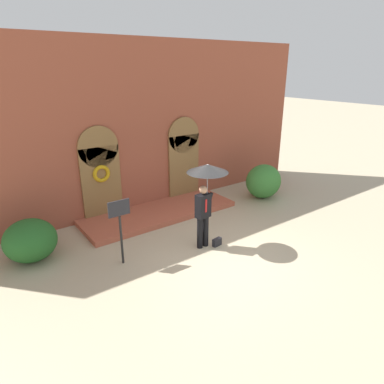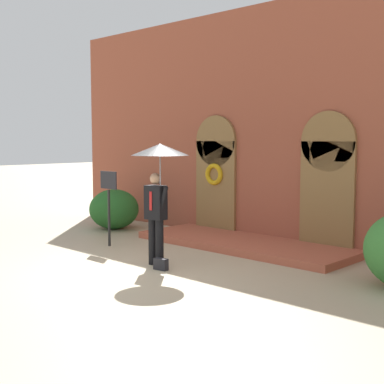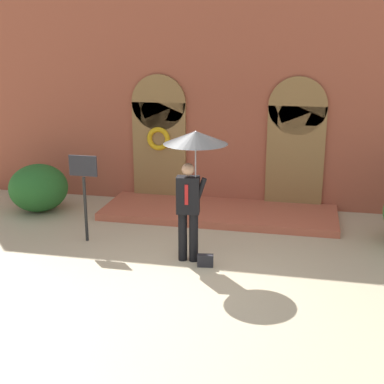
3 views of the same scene
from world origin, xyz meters
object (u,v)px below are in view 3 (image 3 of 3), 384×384
(person_with_umbrella, at_px, (194,157))
(shrub_left, at_px, (39,188))
(sign_post, at_px, (84,184))
(handbag, at_px, (205,261))

(person_with_umbrella, height_order, shrub_left, person_with_umbrella)
(sign_post, bearing_deg, person_with_umbrella, -13.08)
(sign_post, distance_m, shrub_left, 2.48)
(handbag, bearing_deg, sign_post, 156.16)
(handbag, xyz_separation_m, shrub_left, (-4.34, 2.29, 0.43))
(sign_post, bearing_deg, shrub_left, 139.40)
(sign_post, relative_size, shrub_left, 1.27)
(handbag, distance_m, sign_post, 2.82)
(person_with_umbrella, height_order, sign_post, person_with_umbrella)
(person_with_umbrella, bearing_deg, shrub_left, 152.94)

